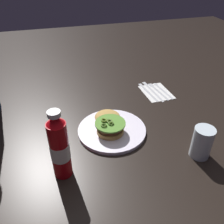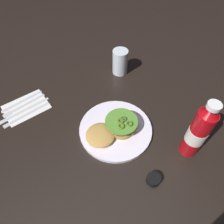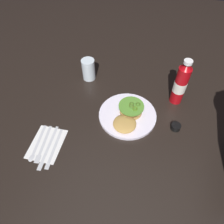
# 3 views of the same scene
# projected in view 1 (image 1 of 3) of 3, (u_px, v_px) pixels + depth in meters

# --- Properties ---
(ground_plane) EXTENTS (3.00, 3.00, 0.00)m
(ground_plane) POSITION_uv_depth(u_px,v_px,m) (117.00, 121.00, 1.04)
(ground_plane) COLOR black
(dinner_plate) EXTENTS (0.27, 0.27, 0.01)m
(dinner_plate) POSITION_uv_depth(u_px,v_px,m) (112.00, 130.00, 0.98)
(dinner_plate) COLOR white
(dinner_plate) RESTS_ON ground_plane
(burger_sandwich) EXTENTS (0.20, 0.12, 0.05)m
(burger_sandwich) POSITION_uv_depth(u_px,v_px,m) (109.00, 123.00, 0.97)
(burger_sandwich) COLOR #B78C45
(burger_sandwich) RESTS_ON dinner_plate
(ketchup_bottle) EXTENTS (0.06, 0.06, 0.25)m
(ketchup_bottle) POSITION_uv_depth(u_px,v_px,m) (60.00, 148.00, 0.74)
(ketchup_bottle) COLOR #B10A11
(ketchup_bottle) RESTS_ON ground_plane
(water_glass) EXTENTS (0.07, 0.07, 0.12)m
(water_glass) POSITION_uv_depth(u_px,v_px,m) (202.00, 142.00, 0.84)
(water_glass) COLOR silver
(water_glass) RESTS_ON ground_plane
(condiment_cup) EXTENTS (0.04, 0.04, 0.03)m
(condiment_cup) POSITION_uv_depth(u_px,v_px,m) (54.00, 137.00, 0.93)
(condiment_cup) COLOR black
(condiment_cup) RESTS_ON ground_plane
(napkin) EXTENTS (0.18, 0.14, 0.00)m
(napkin) POSITION_uv_depth(u_px,v_px,m) (156.00, 92.00, 1.24)
(napkin) COLOR white
(napkin) RESTS_ON ground_plane
(spoon_utensil) EXTENTS (0.18, 0.04, 0.00)m
(spoon_utensil) POSITION_uv_depth(u_px,v_px,m) (160.00, 88.00, 1.27)
(spoon_utensil) COLOR silver
(spoon_utensil) RESTS_ON napkin
(fork_utensil) EXTENTS (0.19, 0.04, 0.00)m
(fork_utensil) POSITION_uv_depth(u_px,v_px,m) (157.00, 89.00, 1.25)
(fork_utensil) COLOR silver
(fork_utensil) RESTS_ON napkin
(steak_knife) EXTENTS (0.22, 0.03, 0.00)m
(steak_knife) POSITION_uv_depth(u_px,v_px,m) (152.00, 89.00, 1.25)
(steak_knife) COLOR silver
(steak_knife) RESTS_ON napkin
(butter_knife) EXTENTS (0.20, 0.03, 0.00)m
(butter_knife) POSITION_uv_depth(u_px,v_px,m) (147.00, 90.00, 1.25)
(butter_knife) COLOR silver
(butter_knife) RESTS_ON napkin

